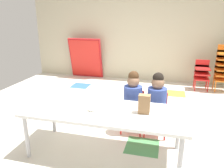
{
  "coord_description": "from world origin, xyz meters",
  "views": [
    {
      "loc": [
        0.7,
        -2.99,
        1.65
      ],
      "look_at": [
        0.04,
        -0.45,
        0.83
      ],
      "focal_mm": 35.22,
      "sensor_mm": 36.0,
      "label": 1
    }
  ],
  "objects_px": {
    "kid_chair_red_stack": "(202,73)",
    "seated_child_middle_seat": "(157,99)",
    "paper_plate_center_table": "(128,107)",
    "donut_powdered_on_plate": "(92,109)",
    "seated_child_near_camera": "(133,96)",
    "paper_bag_brown": "(144,104)",
    "craft_table": "(105,113)",
    "folded_activity_table": "(86,58)",
    "kid_chair_orange_stack": "(223,66)",
    "paper_plate_near_edge": "(92,111)"
  },
  "relations": [
    {
      "from": "craft_table",
      "to": "paper_bag_brown",
      "type": "xyz_separation_m",
      "value": [
        0.46,
        0.04,
        0.16
      ]
    },
    {
      "from": "seated_child_middle_seat",
      "to": "paper_bag_brown",
      "type": "bearing_deg",
      "value": -101.38
    },
    {
      "from": "kid_chair_red_stack",
      "to": "seated_child_middle_seat",
      "type": "bearing_deg",
      "value": -110.43
    },
    {
      "from": "seated_child_near_camera",
      "to": "paper_plate_center_table",
      "type": "xyz_separation_m",
      "value": [
        0.02,
        -0.46,
        0.03
      ]
    },
    {
      "from": "seated_child_near_camera",
      "to": "folded_activity_table",
      "type": "distance_m",
      "value": 3.2
    },
    {
      "from": "kid_chair_red_stack",
      "to": "kid_chair_orange_stack",
      "type": "relative_size",
      "value": 0.65
    },
    {
      "from": "paper_bag_brown",
      "to": "folded_activity_table",
      "type": "bearing_deg",
      "value": 121.23
    },
    {
      "from": "folded_activity_table",
      "to": "paper_bag_brown",
      "type": "bearing_deg",
      "value": -58.77
    },
    {
      "from": "paper_plate_near_edge",
      "to": "paper_plate_center_table",
      "type": "distance_m",
      "value": 0.45
    },
    {
      "from": "seated_child_middle_seat",
      "to": "folded_activity_table",
      "type": "bearing_deg",
      "value": 127.91
    },
    {
      "from": "paper_plate_center_table",
      "to": "donut_powdered_on_plate",
      "type": "xyz_separation_m",
      "value": [
        -0.39,
        -0.21,
        0.02
      ]
    },
    {
      "from": "craft_table",
      "to": "donut_powdered_on_plate",
      "type": "bearing_deg",
      "value": -155.32
    },
    {
      "from": "craft_table",
      "to": "donut_powdered_on_plate",
      "type": "relative_size",
      "value": 18.5
    },
    {
      "from": "seated_child_near_camera",
      "to": "paper_plate_center_table",
      "type": "bearing_deg",
      "value": -88.11
    },
    {
      "from": "seated_child_near_camera",
      "to": "seated_child_middle_seat",
      "type": "xyz_separation_m",
      "value": [
        0.34,
        0.0,
        0.0
      ]
    },
    {
      "from": "paper_bag_brown",
      "to": "paper_plate_near_edge",
      "type": "height_order",
      "value": "paper_bag_brown"
    },
    {
      "from": "craft_table",
      "to": "seated_child_near_camera",
      "type": "xyz_separation_m",
      "value": [
        0.24,
        0.61,
        0.02
      ]
    },
    {
      "from": "seated_child_middle_seat",
      "to": "paper_plate_center_table",
      "type": "distance_m",
      "value": 0.56
    },
    {
      "from": "folded_activity_table",
      "to": "paper_plate_near_edge",
      "type": "relative_size",
      "value": 6.04
    },
    {
      "from": "seated_child_near_camera",
      "to": "kid_chair_red_stack",
      "type": "xyz_separation_m",
      "value": [
        1.22,
        2.37,
        -0.16
      ]
    },
    {
      "from": "donut_powdered_on_plate",
      "to": "paper_plate_near_edge",
      "type": "bearing_deg",
      "value": 0.0
    },
    {
      "from": "craft_table",
      "to": "kid_chair_orange_stack",
      "type": "relative_size",
      "value": 1.84
    },
    {
      "from": "kid_chair_orange_stack",
      "to": "donut_powdered_on_plate",
      "type": "relative_size",
      "value": 10.05
    },
    {
      "from": "seated_child_middle_seat",
      "to": "paper_bag_brown",
      "type": "height_order",
      "value": "seated_child_middle_seat"
    },
    {
      "from": "donut_powdered_on_plate",
      "to": "seated_child_near_camera",
      "type": "bearing_deg",
      "value": 60.69
    },
    {
      "from": "kid_chair_orange_stack",
      "to": "paper_plate_center_table",
      "type": "relative_size",
      "value": 5.78
    },
    {
      "from": "seated_child_near_camera",
      "to": "donut_powdered_on_plate",
      "type": "xyz_separation_m",
      "value": [
        -0.38,
        -0.67,
        0.05
      ]
    },
    {
      "from": "paper_bag_brown",
      "to": "paper_plate_center_table",
      "type": "distance_m",
      "value": 0.26
    },
    {
      "from": "craft_table",
      "to": "seated_child_middle_seat",
      "type": "bearing_deg",
      "value": 46.56
    },
    {
      "from": "craft_table",
      "to": "folded_activity_table",
      "type": "height_order",
      "value": "folded_activity_table"
    },
    {
      "from": "folded_activity_table",
      "to": "donut_powdered_on_plate",
      "type": "relative_size",
      "value": 10.5
    },
    {
      "from": "paper_plate_near_edge",
      "to": "donut_powdered_on_plate",
      "type": "height_order",
      "value": "donut_powdered_on_plate"
    },
    {
      "from": "seated_child_near_camera",
      "to": "donut_powdered_on_plate",
      "type": "height_order",
      "value": "seated_child_near_camera"
    },
    {
      "from": "paper_plate_near_edge",
      "to": "paper_plate_center_table",
      "type": "bearing_deg",
      "value": 28.6
    },
    {
      "from": "kid_chair_red_stack",
      "to": "donut_powdered_on_plate",
      "type": "distance_m",
      "value": 3.44
    },
    {
      "from": "paper_plate_center_table",
      "to": "craft_table",
      "type": "bearing_deg",
      "value": -149.41
    },
    {
      "from": "kid_chair_red_stack",
      "to": "folded_activity_table",
      "type": "xyz_separation_m",
      "value": [
        -2.97,
        0.3,
        0.14
      ]
    },
    {
      "from": "paper_plate_center_table",
      "to": "paper_plate_near_edge",
      "type": "bearing_deg",
      "value": -151.4
    },
    {
      "from": "kid_chair_red_stack",
      "to": "folded_activity_table",
      "type": "height_order",
      "value": "folded_activity_table"
    },
    {
      "from": "paper_plate_near_edge",
      "to": "paper_plate_center_table",
      "type": "xyz_separation_m",
      "value": [
        0.39,
        0.21,
        0.0
      ]
    },
    {
      "from": "paper_plate_near_edge",
      "to": "seated_child_near_camera",
      "type": "bearing_deg",
      "value": 60.69
    },
    {
      "from": "paper_bag_brown",
      "to": "craft_table",
      "type": "bearing_deg",
      "value": -175.52
    },
    {
      "from": "seated_child_middle_seat",
      "to": "kid_chair_orange_stack",
      "type": "relative_size",
      "value": 0.88
    },
    {
      "from": "seated_child_middle_seat",
      "to": "paper_plate_near_edge",
      "type": "relative_size",
      "value": 5.1
    },
    {
      "from": "kid_chair_orange_stack",
      "to": "paper_bag_brown",
      "type": "height_order",
      "value": "kid_chair_orange_stack"
    },
    {
      "from": "paper_bag_brown",
      "to": "kid_chair_red_stack",
      "type": "bearing_deg",
      "value": 71.26
    },
    {
      "from": "paper_plate_center_table",
      "to": "donut_powdered_on_plate",
      "type": "height_order",
      "value": "donut_powdered_on_plate"
    },
    {
      "from": "kid_chair_orange_stack",
      "to": "paper_plate_center_table",
      "type": "height_order",
      "value": "kid_chair_orange_stack"
    },
    {
      "from": "folded_activity_table",
      "to": "paper_plate_near_edge",
      "type": "bearing_deg",
      "value": -67.69
    },
    {
      "from": "seated_child_middle_seat",
      "to": "paper_plate_center_table",
      "type": "bearing_deg",
      "value": -125.05
    }
  ]
}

